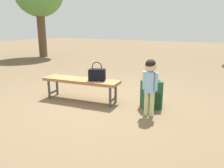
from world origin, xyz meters
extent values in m
plane|color=brown|center=(0.00, 0.00, 0.00)|extent=(40.00, 40.00, 0.00)
cube|color=#9E6B3D|center=(-0.41, 0.00, 0.42)|extent=(1.64, 0.62, 0.06)
cylinder|color=#47474C|center=(0.26, 0.24, 0.20)|extent=(0.05, 0.05, 0.39)
cylinder|color=#47474C|center=(0.30, -0.04, 0.20)|extent=(0.05, 0.05, 0.39)
cylinder|color=#47474C|center=(-1.13, 0.05, 0.20)|extent=(0.05, 0.05, 0.39)
cylinder|color=#47474C|center=(-1.09, -0.23, 0.20)|extent=(0.05, 0.05, 0.39)
cylinder|color=#47474C|center=(0.28, 0.10, 0.10)|extent=(0.08, 0.28, 0.04)
cylinder|color=#47474C|center=(-1.11, -0.09, 0.10)|extent=(0.08, 0.28, 0.04)
cube|color=black|center=(-0.06, 0.06, 0.56)|extent=(0.37, 0.30, 0.22)
cube|color=black|center=(-0.06, 0.06, 0.67)|extent=(0.34, 0.29, 0.02)
torus|color=black|center=(-0.06, 0.06, 0.72)|extent=(0.18, 0.10, 0.20)
cylinder|color=#CCCC8C|center=(1.03, -0.06, 0.20)|extent=(0.08, 0.08, 0.41)
cylinder|color=#CCCC8C|center=(1.13, -0.06, 0.20)|extent=(0.08, 0.08, 0.41)
ellipsoid|color=white|center=(1.03, -0.04, 0.02)|extent=(0.05, 0.09, 0.04)
ellipsoid|color=white|center=(1.13, -0.04, 0.02)|extent=(0.05, 0.09, 0.04)
cube|color=#8CBFE5|center=(1.08, -0.06, 0.59)|extent=(0.15, 0.13, 0.35)
cylinder|color=#8CBFE5|center=(0.98, -0.06, 0.60)|extent=(0.06, 0.06, 0.30)
cylinder|color=#8CBFE5|center=(1.18, -0.06, 0.60)|extent=(0.06, 0.06, 0.30)
sphere|color=beige|center=(1.08, -0.06, 0.86)|extent=(0.20, 0.20, 0.20)
sphere|color=black|center=(1.08, -0.07, 0.88)|extent=(0.18, 0.18, 0.18)
cube|color=#1E4C2D|center=(0.98, 0.31, 0.26)|extent=(0.43, 0.42, 0.51)
ellipsoid|color=#1E4C2D|center=(0.98, 0.31, 0.50)|extent=(0.41, 0.40, 0.12)
cube|color=#13311D|center=(1.07, 0.20, 0.18)|extent=(0.21, 0.18, 0.23)
cube|color=#13311D|center=(0.95, 0.47, 0.26)|extent=(0.06, 0.06, 0.44)
cube|color=#13311D|center=(0.83, 0.37, 0.26)|extent=(0.06, 0.06, 0.44)
torus|color=#B2B2B7|center=(0.98, 0.31, 0.55)|extent=(0.06, 0.07, 0.08)
cylinder|color=brown|center=(-6.38, 4.54, 1.20)|extent=(0.39, 0.39, 2.40)
camera|label=1|loc=(2.31, -3.43, 1.47)|focal=35.37mm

